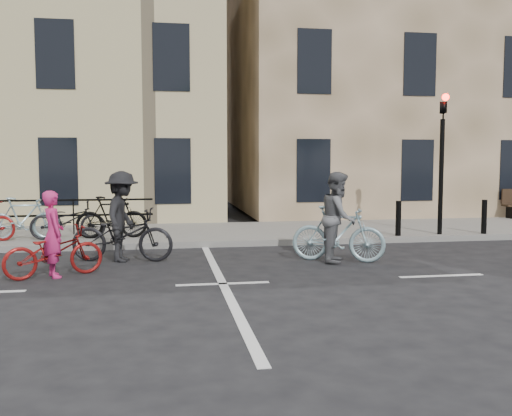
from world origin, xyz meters
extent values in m
plane|color=black|center=(0.00, 0.00, 0.00)|extent=(120.00, 120.00, 0.00)
cube|color=slate|center=(-4.00, 6.00, 0.07)|extent=(46.00, 4.00, 0.15)
cube|color=#856E50|center=(9.00, 13.00, 6.15)|extent=(14.00, 10.00, 12.00)
cylinder|color=black|center=(6.20, 4.35, 1.65)|extent=(0.12, 0.12, 3.00)
imported|color=black|center=(6.20, 4.35, 3.60)|extent=(0.15, 0.18, 0.90)
sphere|color=#FF0C05|center=(6.20, 4.23, 3.70)|extent=(0.18, 0.18, 0.18)
cylinder|color=black|center=(5.00, 4.25, 0.60)|extent=(0.14, 0.14, 0.90)
cylinder|color=black|center=(7.40, 4.25, 0.60)|extent=(0.14, 0.14, 0.90)
cube|color=black|center=(10.40, 7.65, 0.35)|extent=(0.06, 0.38, 0.40)
cube|color=black|center=(-4.88, 5.90, 0.62)|extent=(7.25, 0.04, 0.95)
imported|color=#8DAFB9|center=(-4.35, 5.00, 0.68)|extent=(1.75, 0.49, 1.05)
imported|color=black|center=(-3.30, 5.00, 0.62)|extent=(1.80, 0.63, 0.95)
imported|color=black|center=(-2.25, 5.00, 0.68)|extent=(1.75, 0.49, 1.05)
imported|color=maroon|center=(-2.95, 1.08, 0.46)|extent=(1.86, 1.27, 0.92)
imported|color=#C72369|center=(-2.95, 1.08, 0.78)|extent=(0.57, 0.67, 1.57)
imported|color=#8DAFB9|center=(2.59, 1.72, 0.58)|extent=(1.99, 1.28, 1.16)
imported|color=#5C5C61|center=(2.59, 1.72, 0.93)|extent=(1.01, 1.12, 1.87)
imported|color=black|center=(-1.83, 2.50, 0.55)|extent=(2.21, 1.13, 1.11)
imported|color=black|center=(-1.83, 2.50, 0.94)|extent=(0.92, 1.33, 1.88)
camera|label=1|loc=(-1.01, -9.54, 2.14)|focal=40.00mm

